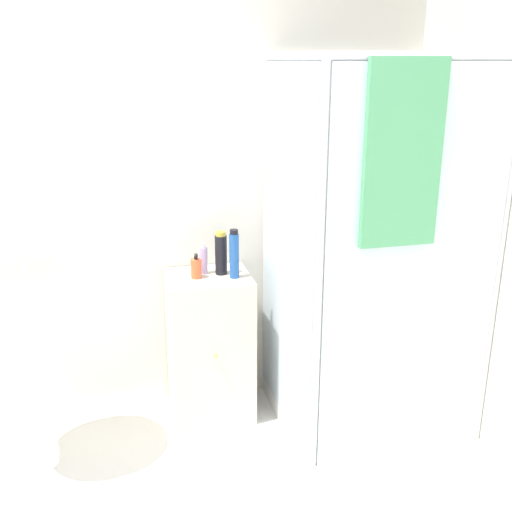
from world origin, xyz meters
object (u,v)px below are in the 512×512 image
object	(u,v)px
soap_dispenser	(196,268)
lotion_bottle_white	(204,260)
shampoo_bottle_blue	(234,254)
sink	(28,341)
shampoo_bottle_tall_black	(221,253)

from	to	relation	value
soap_dispenser	lotion_bottle_white	size ratio (longest dim) A/B	0.76
shampoo_bottle_blue	lotion_bottle_white	bearing A→B (deg)	145.17
sink	shampoo_bottle_tall_black	distance (m)	1.03
sink	soap_dispenser	distance (m)	0.88
shampoo_bottle_tall_black	sink	bearing A→B (deg)	-164.83
soap_dispenser	shampoo_bottle_blue	size ratio (longest dim) A/B	0.52
shampoo_bottle_tall_black	shampoo_bottle_blue	bearing A→B (deg)	-52.31
shampoo_bottle_blue	lotion_bottle_white	xyz separation A→B (m)	(-0.14, 0.10, -0.05)
sink	shampoo_bottle_tall_black	xyz separation A→B (m)	(0.96, 0.26, 0.27)
shampoo_bottle_blue	lotion_bottle_white	world-z (taller)	shampoo_bottle_blue
shampoo_bottle_tall_black	lotion_bottle_white	xyz separation A→B (m)	(-0.09, 0.03, -0.04)
soap_dispenser	shampoo_bottle_blue	xyz separation A→B (m)	(0.19, -0.04, 0.07)
shampoo_bottle_blue	sink	bearing A→B (deg)	-169.49
sink	lotion_bottle_white	world-z (taller)	sink
lotion_bottle_white	soap_dispenser	bearing A→B (deg)	-129.76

